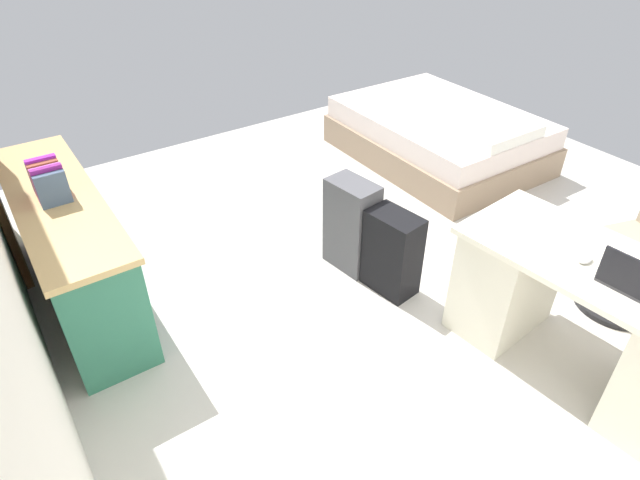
# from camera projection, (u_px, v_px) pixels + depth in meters

# --- Properties ---
(ground_plane) EXTENTS (5.83, 5.83, 0.00)m
(ground_plane) POSITION_uv_depth(u_px,v_px,m) (410.00, 266.00, 3.88)
(ground_plane) COLOR beige
(desk) EXTENTS (1.49, 0.79, 0.75)m
(desk) POSITION_uv_depth(u_px,v_px,m) (585.00, 317.00, 2.89)
(desk) COLOR silver
(desk) RESTS_ON ground_plane
(credenza) EXTENTS (1.80, 0.48, 0.78)m
(credenza) POSITION_uv_depth(u_px,v_px,m) (72.00, 248.00, 3.40)
(credenza) COLOR #2D7056
(credenza) RESTS_ON ground_plane
(bed) EXTENTS (1.92, 1.42, 0.58)m
(bed) POSITION_uv_depth(u_px,v_px,m) (439.00, 135.00, 5.17)
(bed) COLOR gray
(bed) RESTS_ON ground_plane
(suitcase_black) EXTENTS (0.39, 0.27, 0.59)m
(suitcase_black) POSITION_uv_depth(u_px,v_px,m) (392.00, 253.00, 3.53)
(suitcase_black) COLOR black
(suitcase_black) RESTS_ON ground_plane
(suitcase_spare_grey) EXTENTS (0.39, 0.26, 0.68)m
(suitcase_spare_grey) POSITION_uv_depth(u_px,v_px,m) (351.00, 225.00, 3.71)
(suitcase_spare_grey) COLOR #4C4C51
(suitcase_spare_grey) RESTS_ON ground_plane
(laptop) EXTENTS (0.33, 0.25, 0.21)m
(laptop) POSITION_uv_depth(u_px,v_px,m) (635.00, 282.00, 2.50)
(laptop) COLOR #333338
(laptop) RESTS_ON desk
(computer_mouse) EXTENTS (0.07, 0.11, 0.03)m
(computer_mouse) POSITION_uv_depth(u_px,v_px,m) (585.00, 259.00, 2.70)
(computer_mouse) COLOR white
(computer_mouse) RESTS_ON desk
(book_row) EXTENTS (0.28, 0.17, 0.23)m
(book_row) POSITION_uv_depth(u_px,v_px,m) (48.00, 181.00, 3.12)
(book_row) COLOR #445976
(book_row) RESTS_ON credenza
(figurine_small) EXTENTS (0.08, 0.08, 0.11)m
(figurine_small) POSITION_uv_depth(u_px,v_px,m) (39.00, 166.00, 3.37)
(figurine_small) COLOR red
(figurine_small) RESTS_ON credenza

